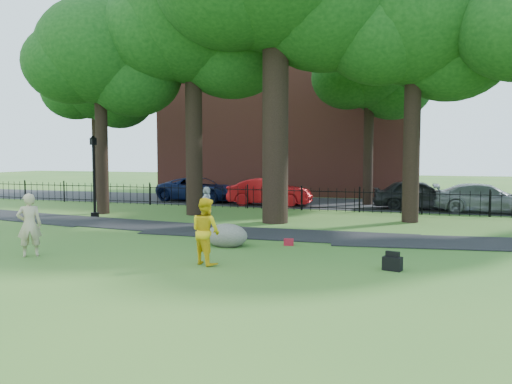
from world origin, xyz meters
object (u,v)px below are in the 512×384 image
(red_sedan, at_px, (270,192))
(boulder, at_px, (227,234))
(man, at_px, (206,231))
(lamppost, at_px, (94,177))
(woman, at_px, (29,225))

(red_sedan, bearing_deg, boulder, -172.68)
(man, height_order, red_sedan, man)
(man, height_order, boulder, man)
(lamppost, bearing_deg, man, -17.56)
(man, height_order, lamppost, lamppost)
(woman, relative_size, man, 1.02)
(red_sedan, bearing_deg, lamppost, 136.68)
(woman, xyz_separation_m, lamppost, (-3.87, 8.30, 0.96))
(man, bearing_deg, lamppost, -11.36)
(woman, height_order, boulder, woman)
(woman, height_order, lamppost, lamppost)
(woman, distance_m, boulder, 5.80)
(woman, bearing_deg, man, 145.86)
(man, relative_size, lamppost, 0.47)
(woman, xyz_separation_m, red_sedan, (2.44, 15.79, -0.13))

